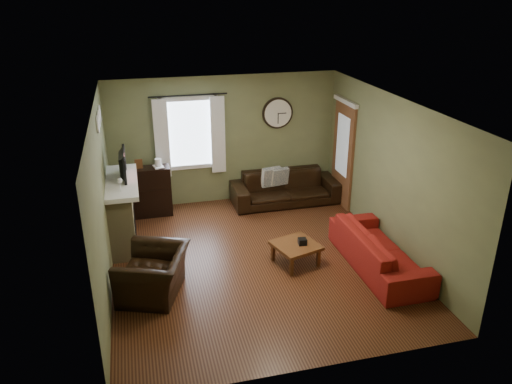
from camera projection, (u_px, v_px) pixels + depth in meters
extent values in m
cube|color=#462413|center=(256.00, 260.00, 8.24)|extent=(4.60, 5.20, 0.00)
cube|color=white|center=(256.00, 105.00, 7.23)|extent=(4.60, 5.20, 0.00)
cube|color=#687047|center=(102.00, 202.00, 7.22)|extent=(0.00, 5.20, 2.60)
cube|color=#687047|center=(390.00, 175.00, 8.26)|extent=(0.00, 5.20, 2.60)
cube|color=#687047|center=(225.00, 140.00, 10.06)|extent=(4.60, 0.00, 2.60)
cube|color=#687047|center=(315.00, 275.00, 5.41)|extent=(4.60, 0.00, 2.60)
cube|color=tan|center=(122.00, 215.00, 8.58)|extent=(0.40, 1.40, 1.10)
cube|color=black|center=(134.00, 226.00, 8.72)|extent=(0.04, 0.60, 0.55)
cube|color=white|center=(120.00, 183.00, 8.36)|extent=(0.58, 1.60, 0.08)
imported|color=black|center=(120.00, 168.00, 8.42)|extent=(0.08, 0.60, 0.35)
cube|color=#994C3F|center=(124.00, 164.00, 8.41)|extent=(0.02, 0.62, 0.36)
cylinder|color=white|center=(98.00, 124.00, 7.57)|extent=(0.28, 0.28, 0.03)
cylinder|color=white|center=(99.00, 119.00, 7.88)|extent=(0.28, 0.28, 0.03)
cylinder|color=white|center=(99.00, 113.00, 8.20)|extent=(0.28, 0.28, 0.03)
cylinder|color=black|center=(188.00, 95.00, 9.42)|extent=(0.03, 0.03, 1.50)
cube|color=white|center=(162.00, 139.00, 9.61)|extent=(0.28, 0.04, 1.55)
cube|color=white|center=(218.00, 135.00, 9.86)|extent=(0.28, 0.04, 1.55)
cube|color=brown|center=(343.00, 155.00, 10.00)|extent=(0.05, 0.90, 2.10)
imported|color=#583117|center=(154.00, 169.00, 9.49)|extent=(0.22, 0.27, 0.02)
imported|color=black|center=(285.00, 188.00, 10.30)|extent=(2.20, 0.86, 0.64)
cube|color=gray|center=(280.00, 177.00, 10.26)|extent=(0.37, 0.17, 0.36)
cube|color=gray|center=(271.00, 177.00, 10.25)|extent=(0.42, 0.20, 0.40)
imported|color=maroon|center=(379.00, 250.00, 7.93)|extent=(0.84, 2.15, 0.63)
imported|color=black|center=(154.00, 274.00, 7.24)|extent=(1.21, 1.29, 0.67)
cube|color=black|center=(302.00, 242.00, 8.00)|extent=(0.14, 0.14, 0.10)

